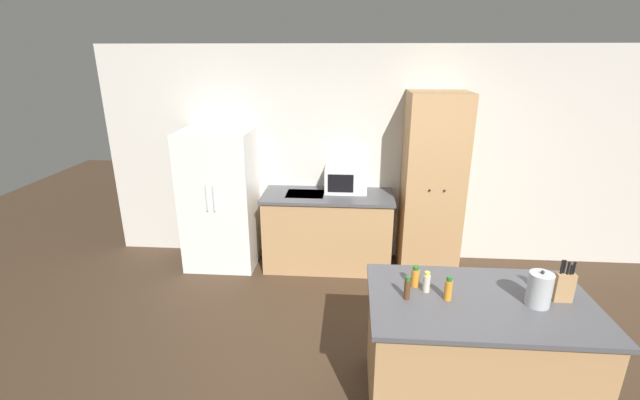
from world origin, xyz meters
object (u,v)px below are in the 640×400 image
at_px(spice_bottle_green_herb, 427,282).
at_px(spice_bottle_amber_oil, 448,289).
at_px(kettle, 539,289).
at_px(refrigerator, 220,199).
at_px(spice_bottle_short_red, 407,289).
at_px(pantry_cabinet, 432,185).
at_px(knife_block, 564,286).
at_px(spice_bottle_tall_dark, 415,277).
at_px(microwave, 346,179).

bearing_deg(spice_bottle_green_herb, spice_bottle_amber_oil, -36.91).
bearing_deg(spice_bottle_green_herb, kettle, -9.35).
height_order(refrigerator, spice_bottle_short_red, refrigerator).
height_order(spice_bottle_green_herb, kettle, kettle).
bearing_deg(refrigerator, spice_bottle_short_red, -47.45).
xyz_separation_m(spice_bottle_green_herb, kettle, (0.72, -0.12, 0.05)).
xyz_separation_m(pantry_cabinet, knife_block, (0.53, -2.12, -0.05)).
distance_m(spice_bottle_short_red, spice_bottle_green_herb, 0.18).
bearing_deg(refrigerator, spice_bottle_amber_oil, -43.50).
bearing_deg(spice_bottle_tall_dark, pantry_cabinet, 77.38).
height_order(spice_bottle_short_red, spice_bottle_amber_oil, spice_bottle_amber_oil).
height_order(microwave, spice_bottle_amber_oil, microwave).
bearing_deg(spice_bottle_short_red, spice_bottle_green_herb, 35.85).
relative_size(knife_block, kettle, 1.19).
bearing_deg(kettle, knife_block, 19.07).
relative_size(refrigerator, spice_bottle_green_herb, 10.79).
distance_m(knife_block, spice_bottle_short_red, 1.06).
bearing_deg(microwave, knife_block, -55.75).
bearing_deg(spice_bottle_amber_oil, spice_bottle_green_herb, 143.09).
relative_size(microwave, spice_bottle_green_herb, 3.20).
relative_size(spice_bottle_tall_dark, spice_bottle_short_red, 0.94).
relative_size(spice_bottle_short_red, kettle, 0.66).
bearing_deg(pantry_cabinet, spice_bottle_short_red, -103.64).
xyz_separation_m(spice_bottle_short_red, spice_bottle_amber_oil, (0.28, 0.01, 0.00)).
distance_m(knife_block, kettle, 0.20).
relative_size(refrigerator, spice_bottle_amber_oil, 9.43).
xyz_separation_m(pantry_cabinet, spice_bottle_amber_oil, (-0.25, -2.16, -0.08)).
relative_size(microwave, knife_block, 1.60).
bearing_deg(knife_block, spice_bottle_short_red, -177.07).
bearing_deg(spice_bottle_amber_oil, spice_bottle_short_red, -178.05).
relative_size(spice_bottle_short_red, spice_bottle_green_herb, 1.10).
bearing_deg(microwave, kettle, -59.90).
height_order(refrigerator, microwave, refrigerator).
bearing_deg(kettle, refrigerator, 142.81).
distance_m(microwave, spice_bottle_green_herb, 2.26).
xyz_separation_m(microwave, kettle, (1.33, -2.30, -0.07)).
xyz_separation_m(pantry_cabinet, spice_bottle_green_herb, (-0.38, -2.06, -0.09)).
relative_size(microwave, spice_bottle_short_red, 2.90).
xyz_separation_m(spice_bottle_short_red, spice_bottle_green_herb, (0.15, 0.11, -0.01)).
relative_size(microwave, kettle, 1.90).
xyz_separation_m(refrigerator, spice_bottle_tall_dark, (2.04, -1.97, 0.13)).
relative_size(pantry_cabinet, spice_bottle_tall_dark, 13.17).
bearing_deg(knife_block, spice_bottle_tall_dark, 173.05).
distance_m(spice_bottle_amber_oil, kettle, 0.59).
bearing_deg(spice_bottle_short_red, knife_block, 2.93).
relative_size(knife_block, spice_bottle_short_red, 1.81).
bearing_deg(kettle, spice_bottle_amber_oil, 178.02).
height_order(pantry_cabinet, spice_bottle_amber_oil, pantry_cabinet).
xyz_separation_m(pantry_cabinet, spice_bottle_tall_dark, (-0.45, -2.00, -0.09)).
bearing_deg(refrigerator, kettle, -37.19).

